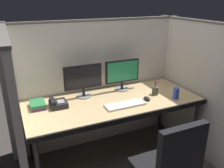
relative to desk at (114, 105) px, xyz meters
The scene contains 12 objects.
cubicle_partition_rear 0.47m from the desk, 90.00° to the left, with size 2.21×0.06×1.57m.
cubicle_partition_left 1.00m from the desk, behind, with size 0.06×1.41×1.57m.
cubicle_partition_right 1.00m from the desk, ahead, with size 0.06×1.41×1.57m.
desk is the anchor object (origin of this frame).
monitor_left 0.45m from the desk, 135.61° to the left, with size 0.43×0.17×0.37m.
monitor_right 0.44m from the desk, 49.95° to the left, with size 0.43×0.17×0.37m.
keyboard_main 0.17m from the desk, 68.52° to the right, with size 0.43×0.15×0.02m, color silver.
computer_mouse 0.37m from the desk, 18.50° to the right, with size 0.06×0.10×0.04m.
book_stack 0.81m from the desk, 166.30° to the left, with size 0.15×0.21×0.06m.
desk_phone 0.61m from the desk, 168.26° to the left, with size 0.17×0.19×0.09m.
pen_cup 0.52m from the desk, ahead, with size 0.08×0.08×0.16m.
soda_can 0.70m from the desk, 17.97° to the right, with size 0.07×0.07×0.12m, color #263FB2.
Camera 1 is at (-0.99, -1.85, 1.82)m, focal length 38.00 mm.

